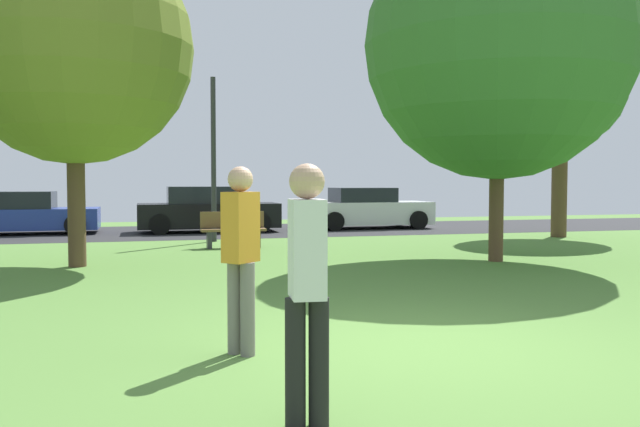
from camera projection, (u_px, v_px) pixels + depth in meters
ground_plane at (415, 345)px, 6.77m from camera, size 44.00×44.00×0.00m
road_strip at (225, 231)px, 22.20m from camera, size 44.00×6.40×0.01m
oak_tree_right at (498, 46)px, 13.63m from camera, size 5.49×5.49×7.18m
oak_tree_left at (561, 86)px, 19.65m from camera, size 3.79×3.79×6.40m
oak_tree_center at (74, 46)px, 12.76m from camera, size 4.56×4.56×6.54m
person_catcher at (241, 250)px, 6.33m from camera, size 0.39×0.38×1.80m
person_walking at (307, 281)px, 4.45m from camera, size 0.30×0.34×1.78m
parked_car_blue at (25, 215)px, 20.90m from camera, size 4.34×2.05×1.34m
parked_car_black at (207, 211)px, 21.80m from camera, size 4.53×1.98×1.49m
parked_car_white at (367, 209)px, 23.52m from camera, size 4.32×2.09×1.43m
park_bench at (233, 229)px, 16.63m from camera, size 1.60×0.45×0.90m
street_lamp_post at (214, 160)px, 18.23m from camera, size 0.14×0.14×4.50m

